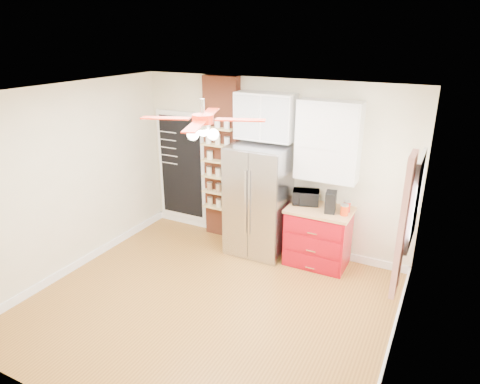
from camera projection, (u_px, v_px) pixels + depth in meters
The scene contains 21 objects.
floor at pixel (208, 305), 5.56m from camera, with size 4.50×4.50×0.00m, color olive.
ceiling at pixel (202, 94), 4.61m from camera, with size 4.50×4.50×0.00m, color white.
wall_back at pixel (272, 165), 6.76m from camera, with size 4.50×0.02×2.70m, color beige.
wall_front at pixel (75, 296), 3.42m from camera, with size 4.50×0.02×2.70m, color beige.
wall_left at pixel (70, 181), 6.05m from camera, with size 0.02×4.00×2.70m, color beige.
wall_right at pixel (404, 250), 4.13m from camera, with size 0.02×4.00×2.70m, color beige.
chalkboard at pixel (182, 167), 7.54m from camera, with size 0.95×0.05×1.95m.
brick_pillar at pixel (222, 160), 7.05m from camera, with size 0.60×0.16×2.70m, color brown.
fridge at pixel (258, 200), 6.64m from camera, with size 0.90×0.70×1.75m, color #B9B9BE.
upper_glass_cabinet at pixel (265, 116), 6.35m from camera, with size 0.90×0.35×0.70m, color white.
red_cabinet at pixel (318, 236), 6.41m from camera, with size 0.94×0.64×0.90m.
upper_shelf_unit at pixel (328, 141), 6.05m from camera, with size 0.90×0.30×1.15m, color white.
window at pixel (416, 200), 4.82m from camera, with size 0.04×0.75×1.05m, color white.
curtain at pixel (403, 226), 4.42m from camera, with size 0.06×0.40×1.55m, color #B12417.
ceiling_fan at pixel (203, 119), 4.71m from camera, with size 1.40×1.40×0.44m.
toaster_oven at pixel (306, 197), 6.40m from camera, with size 0.39×0.26×0.21m, color black.
coffee_maker at pixel (331, 202), 6.10m from camera, with size 0.15×0.22×0.30m, color black.
canister_left at pixel (344, 210), 6.01m from camera, with size 0.11×0.11×0.14m, color #C0310A.
canister_right at pixel (347, 207), 6.13m from camera, with size 0.10×0.10×0.15m, color #B00E09.
pantry_jar_oats at pixel (210, 155), 6.97m from camera, with size 0.10×0.10×0.13m, color beige.
pantry_jar_beans at pixel (228, 158), 6.83m from camera, with size 0.09×0.09×0.12m, color #94684B.
Camera 1 is at (2.50, -3.99, 3.33)m, focal length 32.00 mm.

